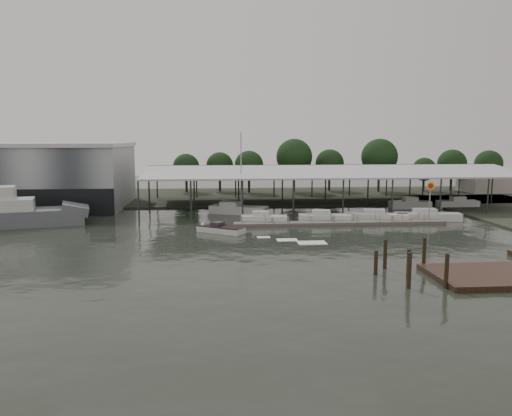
{
  "coord_description": "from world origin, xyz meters",
  "views": [
    {
      "loc": [
        -1.43,
        -53.38,
        11.26
      ],
      "look_at": [
        3.77,
        8.77,
        2.5
      ],
      "focal_mm": 35.0,
      "sensor_mm": 36.0,
      "label": 1
    }
  ],
  "objects": [
    {
      "name": "land_strip_far",
      "position": [
        0.0,
        42.0,
        0.1
      ],
      "size": [
        140.0,
        30.0,
        0.3
      ],
      "color": "#353B2C",
      "rests_on": "ground"
    },
    {
      "name": "mooring_pilings",
      "position": [
        14.28,
        -14.97,
        0.96
      ],
      "size": [
        5.47,
        6.86,
        3.37
      ],
      "color": "#302518",
      "rests_on": "ground"
    },
    {
      "name": "moored_cruiser_0",
      "position": [
        5.04,
        11.78,
        0.61
      ],
      "size": [
        6.36,
        2.99,
        1.7
      ],
      "rotation": [
        0.0,
        0.0,
        -0.13
      ],
      "color": "white",
      "rests_on": "ground"
    },
    {
      "name": "moored_cruiser_3",
      "position": [
        27.79,
        12.29,
        0.61
      ],
      "size": [
        8.99,
        3.4,
        1.7
      ],
      "rotation": [
        0.0,
        0.0,
        -0.14
      ],
      "color": "white",
      "rests_on": "ground"
    },
    {
      "name": "white_sailboat",
      "position": [
        1.98,
        20.47,
        0.65
      ],
      "size": [
        8.96,
        5.87,
        12.3
      ],
      "rotation": [
        0.0,
        0.0,
        -0.42
      ],
      "color": "white",
      "rests_on": "ground"
    },
    {
      "name": "floating_dock",
      "position": [
        15.0,
        10.0,
        0.2
      ],
      "size": [
        28.0,
        2.0,
        1.4
      ],
      "color": "#5F5B54",
      "rests_on": "ground"
    },
    {
      "name": "covered_boat_shed",
      "position": [
        17.0,
        28.0,
        6.13
      ],
      "size": [
        58.24,
        24.0,
        6.96
      ],
      "color": "silver",
      "rests_on": "ground"
    },
    {
      "name": "shell_fuel_sign",
      "position": [
        27.0,
        9.99,
        3.93
      ],
      "size": [
        1.1,
        0.18,
        5.55
      ],
      "color": "gray",
      "rests_on": "ground"
    },
    {
      "name": "horizon_tree_line",
      "position": [
        24.13,
        48.35,
        6.36
      ],
      "size": [
        69.82,
        9.82,
        11.16
      ],
      "color": "black",
      "rests_on": "ground"
    },
    {
      "name": "moored_cruiser_1",
      "position": [
        13.28,
        12.17,
        0.61
      ],
      "size": [
        7.19,
        3.07,
        1.7
      ],
      "rotation": [
        0.0,
        0.0,
        -0.13
      ],
      "color": "white",
      "rests_on": "ground"
    },
    {
      "name": "distant_commercial_buildings",
      "position": [
        59.03,
        44.69,
        1.84
      ],
      "size": [
        22.0,
        8.0,
        4.0
      ],
      "color": "#9E938A",
      "rests_on": "ground"
    },
    {
      "name": "speedboat_underway",
      "position": [
        -1.18,
        6.03,
        0.39
      ],
      "size": [
        15.27,
        10.97,
        2.0
      ],
      "rotation": [
        0.0,
        0.0,
        2.53
      ],
      "color": "white",
      "rests_on": "ground"
    },
    {
      "name": "grey_trawler",
      "position": [
        -27.8,
        12.03,
        1.58
      ],
      "size": [
        19.86,
        9.72,
        8.84
      ],
      "rotation": [
        0.0,
        0.0,
        0.27
      ],
      "color": "slate",
      "rests_on": "ground"
    },
    {
      "name": "moored_cruiser_2",
      "position": [
        20.69,
        12.34,
        0.61
      ],
      "size": [
        8.4,
        4.17,
        1.7
      ],
      "rotation": [
        0.0,
        0.0,
        -0.25
      ],
      "color": "white",
      "rests_on": "ground"
    },
    {
      "name": "storage_warehouse",
      "position": [
        -28.0,
        29.94,
        5.29
      ],
      "size": [
        24.5,
        20.5,
        10.5
      ],
      "color": "#9DA3A7",
      "rests_on": "ground"
    },
    {
      "name": "ground",
      "position": [
        0.0,
        0.0,
        0.0
      ],
      "size": [
        200.0,
        200.0,
        0.0
      ],
      "primitive_type": "plane",
      "color": "#262B23",
      "rests_on": "ground"
    }
  ]
}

